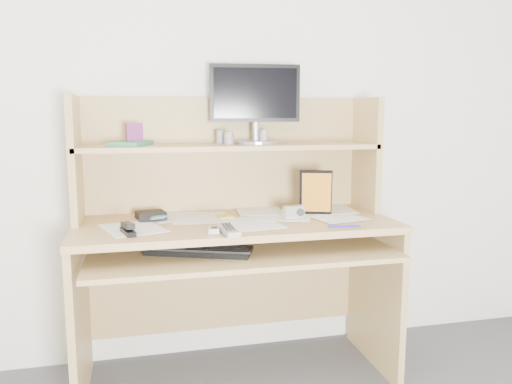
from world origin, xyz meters
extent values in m
cube|color=silver|center=(0.00, 1.80, 1.25)|extent=(3.60, 0.04, 2.50)
cube|color=tan|center=(0.00, 1.48, 0.73)|extent=(1.40, 0.60, 0.03)
cube|color=tan|center=(-0.68, 1.48, 0.36)|extent=(0.03, 0.56, 0.72)
cube|color=tan|center=(0.68, 1.48, 0.36)|extent=(0.03, 0.56, 0.72)
cube|color=tan|center=(0.00, 1.77, 0.34)|extent=(1.34, 0.02, 0.41)
cube|color=tan|center=(0.00, 1.36, 0.64)|extent=(1.28, 0.55, 0.02)
cube|color=tan|center=(0.00, 1.77, 1.02)|extent=(1.40, 0.02, 0.55)
cube|color=tan|center=(-0.68, 1.63, 1.02)|extent=(0.03, 0.30, 0.55)
cube|color=tan|center=(0.68, 1.63, 1.02)|extent=(0.03, 0.30, 0.55)
cube|color=tan|center=(0.00, 1.63, 1.07)|extent=(1.38, 0.30, 0.02)
cube|color=silver|center=(0.00, 1.48, 0.75)|extent=(1.32, 0.54, 0.01)
cube|color=black|center=(-0.19, 1.35, 0.66)|extent=(0.46, 0.30, 0.02)
cube|color=black|center=(-0.19, 1.35, 0.68)|extent=(0.43, 0.28, 0.01)
cube|color=#9F9F9A|center=(-0.08, 1.24, 0.77)|extent=(0.07, 0.19, 0.02)
cube|color=#AFAFB1|center=(-0.13, 1.28, 0.77)|extent=(0.05, 0.08, 0.02)
cube|color=black|center=(-0.47, 1.33, 0.78)|extent=(0.07, 0.14, 0.04)
cube|color=black|center=(-0.37, 1.59, 0.77)|extent=(0.14, 0.12, 0.03)
cube|color=yellow|center=(-0.04, 1.56, 0.75)|extent=(0.08, 0.08, 0.01)
cube|color=silver|center=(0.26, 1.45, 0.78)|extent=(0.10, 0.05, 0.06)
cube|color=black|center=(0.38, 1.50, 0.86)|extent=(0.15, 0.07, 0.21)
cylinder|color=#1A19BC|center=(0.40, 1.22, 0.76)|extent=(0.14, 0.02, 0.01)
cube|color=maroon|center=(-0.43, 1.62, 1.13)|extent=(0.08, 0.04, 0.10)
cube|color=#2D7046|center=(-0.45, 1.64, 1.09)|extent=(0.21, 0.23, 0.02)
cylinder|color=black|center=(-0.01, 1.60, 1.11)|extent=(0.05, 0.05, 0.06)
cylinder|color=white|center=(0.17, 1.65, 1.11)|extent=(0.05, 0.05, 0.07)
cylinder|color=black|center=(-0.01, 1.60, 1.11)|extent=(0.05, 0.05, 0.05)
cylinder|color=white|center=(-0.04, 1.67, 1.11)|extent=(0.05, 0.05, 0.06)
cylinder|color=#A8A8AD|center=(0.13, 1.66, 1.09)|extent=(0.22, 0.22, 0.01)
cylinder|color=#A8A8AD|center=(0.13, 1.67, 1.14)|extent=(0.04, 0.04, 0.09)
cube|color=black|center=(0.13, 1.68, 1.32)|extent=(0.43, 0.06, 0.27)
cube|color=black|center=(0.13, 1.67, 1.32)|extent=(0.39, 0.04, 0.23)
camera|label=1|loc=(-0.42, -0.66, 1.21)|focal=35.00mm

